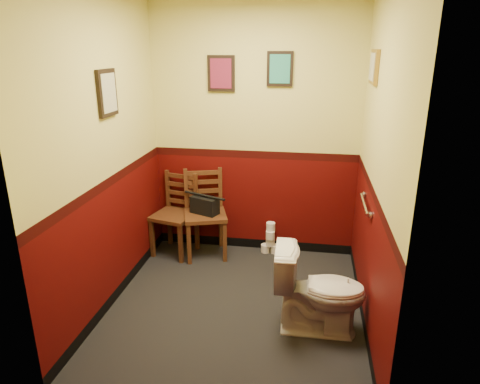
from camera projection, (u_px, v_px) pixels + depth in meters
name	position (u px, v px, depth m)	size (l,w,h in m)	color
floor	(235.00, 306.00, 3.84)	(2.20, 2.40, 0.00)	black
wall_back	(255.00, 132.00, 4.53)	(2.20, 2.70, 0.00)	#440605
wall_front	(196.00, 216.00, 2.29)	(2.20, 2.70, 0.00)	#440605
wall_left	(106.00, 155.00, 3.58)	(2.40, 2.70, 0.00)	#440605
wall_right	(378.00, 166.00, 3.24)	(2.40, 2.70, 0.00)	#440605
grab_bar	(365.00, 204.00, 3.60)	(0.05, 0.56, 0.06)	silver
framed_print_back_a	(221.00, 73.00, 4.37)	(0.28, 0.04, 0.36)	black
framed_print_back_b	(280.00, 69.00, 4.26)	(0.26, 0.04, 0.34)	black
framed_print_left	(107.00, 93.00, 3.50)	(0.04, 0.30, 0.38)	black
framed_print_right	(374.00, 67.00, 3.57)	(0.04, 0.34, 0.28)	olive
toilet	(319.00, 291.00, 3.41)	(0.41, 0.73, 0.72)	white
toilet_brush	(344.00, 321.00, 3.51)	(0.13, 0.13, 0.47)	silver
chair_left	(176.00, 214.00, 4.73)	(0.51, 0.51, 0.90)	#4D2A17
chair_right	(205.00, 213.00, 4.68)	(0.56, 0.56, 0.95)	#4D2A17
handbag	(205.00, 205.00, 4.61)	(0.33, 0.25, 0.22)	black
tp_stack	(270.00, 240.00, 4.79)	(0.21, 0.13, 0.36)	silver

